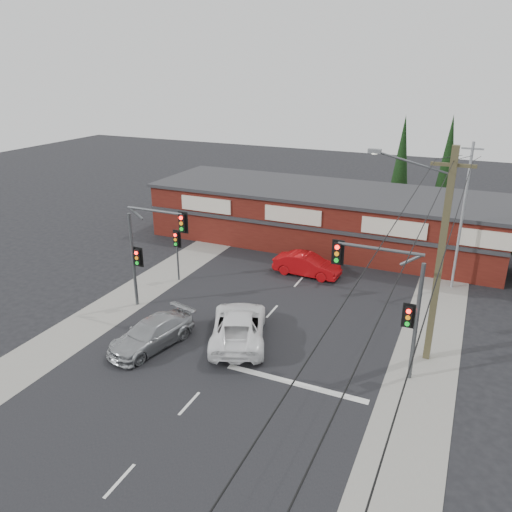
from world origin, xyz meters
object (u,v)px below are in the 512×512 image
at_px(utility_pole, 438,251).
at_px(silver_suv, 151,334).
at_px(white_suv, 239,326).
at_px(shop_building, 323,215).
at_px(red_sedan, 307,265).

bearing_deg(utility_pole, silver_suv, -160.29).
bearing_deg(white_suv, silver_suv, 10.18).
bearing_deg(white_suv, shop_building, -110.25).
distance_m(red_sedan, utility_pole, 11.90).
distance_m(white_suv, red_sedan, 9.29).
bearing_deg(utility_pole, shop_building, 123.76).
bearing_deg(white_suv, red_sedan, -115.35).
bearing_deg(shop_building, silver_suv, -99.33).
distance_m(silver_suv, utility_pole, 13.98).
xyz_separation_m(silver_suv, red_sedan, (4.11, 11.61, 0.04)).
bearing_deg(red_sedan, utility_pole, -128.30).
bearing_deg(shop_building, utility_pole, -56.24).
relative_size(silver_suv, shop_building, 0.17).
xyz_separation_m(white_suv, shop_building, (-0.61, 16.11, 1.35)).
bearing_deg(red_sedan, white_suv, 179.68).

